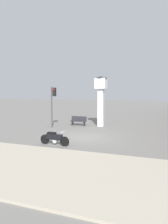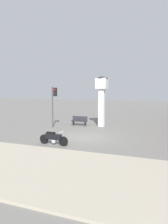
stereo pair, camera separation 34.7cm
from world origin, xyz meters
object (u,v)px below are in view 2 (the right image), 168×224
at_px(motorcycle, 53,138).
at_px(bench, 79,121).
at_px(clock_tower, 102,93).
at_px(traffic_light, 54,99).

distance_m(motorcycle, bench, 7.95).
xyz_separation_m(clock_tower, bench, (-2.20, -0.36, -2.74)).
bearing_deg(bench, clock_tower, 9.34).
xyz_separation_m(motorcycle, traffic_light, (-3.26, 5.85, 2.23)).
xyz_separation_m(motorcycle, bench, (-1.49, 7.81, 0.04)).
bearing_deg(clock_tower, motorcycle, -94.99).
bearing_deg(traffic_light, clock_tower, 30.24).
height_order(motorcycle, traffic_light, traffic_light).
height_order(clock_tower, traffic_light, clock_tower).
distance_m(motorcycle, traffic_light, 7.06).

